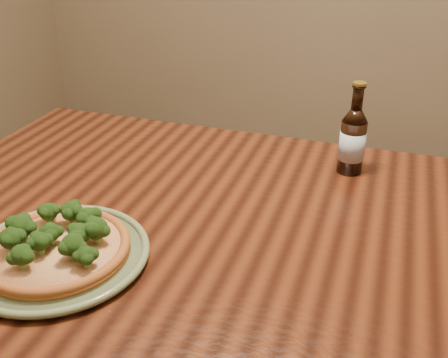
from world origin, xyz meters
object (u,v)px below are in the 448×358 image
(plate, at_px, (58,255))
(pizza, at_px, (57,245))
(table, at_px, (279,272))
(beer_bottle, at_px, (353,140))

(plate, distance_m, pizza, 0.02)
(table, relative_size, plate, 4.99)
(table, height_order, pizza, pizza)
(plate, xyz_separation_m, pizza, (0.00, 0.00, 0.02))
(pizza, xyz_separation_m, beer_bottle, (0.44, 0.51, 0.05))
(pizza, bearing_deg, table, 30.45)
(plate, distance_m, beer_bottle, 0.68)
(pizza, relative_size, beer_bottle, 1.19)
(table, relative_size, pizza, 6.29)
(plate, bearing_deg, table, 30.57)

